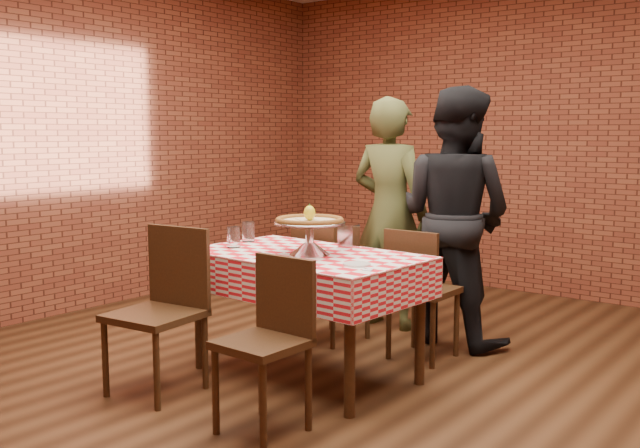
% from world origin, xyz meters
% --- Properties ---
extents(ground, '(6.00, 6.00, 0.00)m').
position_xyz_m(ground, '(0.00, 0.00, 0.00)').
color(ground, black).
rests_on(ground, ground).
extents(back_wall, '(5.50, 0.00, 5.50)m').
position_xyz_m(back_wall, '(0.00, 3.00, 1.45)').
color(back_wall, maroon).
rests_on(back_wall, ground).
extents(table, '(1.41, 0.89, 0.75)m').
position_xyz_m(table, '(-0.23, -0.07, 0.38)').
color(table, '#3C2411').
rests_on(table, ground).
extents(tablecloth, '(1.45, 0.93, 0.24)m').
position_xyz_m(tablecloth, '(-0.23, -0.07, 0.64)').
color(tablecloth, red).
rests_on(tablecloth, table).
extents(pizza_stand, '(0.50, 0.50, 0.19)m').
position_xyz_m(pizza_stand, '(-0.18, -0.09, 0.85)').
color(pizza_stand, silver).
rests_on(pizza_stand, tablecloth).
extents(pizza, '(0.47, 0.47, 0.03)m').
position_xyz_m(pizza, '(-0.18, -0.09, 0.96)').
color(pizza, beige).
rests_on(pizza, pizza_stand).
extents(lemon, '(0.08, 0.08, 0.09)m').
position_xyz_m(lemon, '(-0.18, -0.09, 1.01)').
color(lemon, yellow).
rests_on(lemon, pizza).
extents(water_glass_left, '(0.09, 0.09, 0.13)m').
position_xyz_m(water_glass_left, '(-0.72, -0.18, 0.82)').
color(water_glass_left, white).
rests_on(water_glass_left, tablecloth).
extents(water_glass_right, '(0.09, 0.09, 0.13)m').
position_xyz_m(water_glass_right, '(-0.82, 0.06, 0.82)').
color(water_glass_right, white).
rests_on(water_glass_right, tablecloth).
extents(side_plate, '(0.16, 0.16, 0.01)m').
position_xyz_m(side_plate, '(0.24, -0.20, 0.76)').
color(side_plate, white).
rests_on(side_plate, tablecloth).
extents(sweetener_packet_a, '(0.06, 0.05, 0.00)m').
position_xyz_m(sweetener_packet_a, '(0.37, -0.29, 0.76)').
color(sweetener_packet_a, white).
rests_on(sweetener_packet_a, tablecloth).
extents(sweetener_packet_b, '(0.06, 0.05, 0.00)m').
position_xyz_m(sweetener_packet_b, '(0.35, -0.25, 0.76)').
color(sweetener_packet_b, white).
rests_on(sweetener_packet_b, tablecloth).
extents(condiment_caddy, '(0.11, 0.09, 0.15)m').
position_xyz_m(condiment_caddy, '(-0.12, 0.23, 0.83)').
color(condiment_caddy, silver).
rests_on(condiment_caddy, tablecloth).
extents(chair_near_left, '(0.50, 0.50, 0.93)m').
position_xyz_m(chair_near_left, '(-0.72, -0.81, 0.47)').
color(chair_near_left, '#3C2411').
rests_on(chair_near_left, ground).
extents(chair_near_right, '(0.39, 0.39, 0.86)m').
position_xyz_m(chair_near_right, '(0.13, -0.85, 0.43)').
color(chair_near_right, '#3C2411').
rests_on(chair_near_right, ground).
extents(chair_far_left, '(0.47, 0.47, 0.90)m').
position_xyz_m(chair_far_left, '(-0.58, 0.67, 0.45)').
color(chair_far_left, '#3C2411').
rests_on(chair_far_left, ground).
extents(chair_far_right, '(0.38, 0.38, 0.86)m').
position_xyz_m(chair_far_right, '(0.15, 0.69, 0.43)').
color(chair_far_right, '#3C2411').
rests_on(chair_far_right, ground).
extents(diner_olive, '(0.64, 0.42, 1.74)m').
position_xyz_m(diner_olive, '(-0.46, 1.23, 0.87)').
color(diner_olive, '#404421').
rests_on(diner_olive, ground).
extents(diner_black, '(0.93, 0.75, 1.79)m').
position_xyz_m(diner_black, '(0.13, 1.15, 0.89)').
color(diner_black, black).
rests_on(diner_black, ground).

